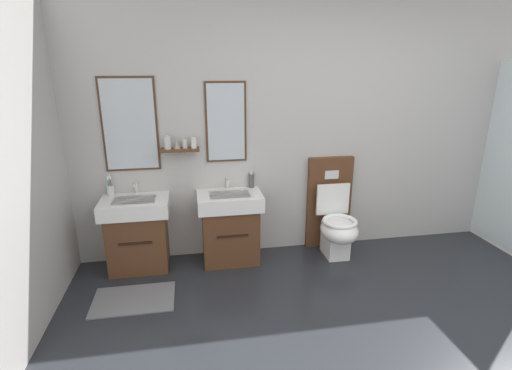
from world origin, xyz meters
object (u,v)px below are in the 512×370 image
Objects in this scene: soap_dispenser at (251,180)px; toilet at (334,219)px; toothbrush_cup at (110,190)px; vanity_sink_left at (138,232)px; vanity_sink_right at (230,225)px.

toilet is at bearing -11.44° from soap_dispenser.
toothbrush_cup is (-2.22, 0.16, 0.40)m from toilet.
vanity_sink_left is 0.72× the size of toilet.
vanity_sink_right is at bearing -147.90° from soap_dispenser.
toilet reaches higher than vanity_sink_right.
soap_dispenser is at bearing 32.10° from vanity_sink_right.
vanity_sink_right is at bearing -7.23° from toothbrush_cup.
vanity_sink_right is 3.46× the size of toothbrush_cup.
soap_dispenser is at bearing 0.41° from toothbrush_cup.
soap_dispenser is (0.24, 0.15, 0.41)m from vanity_sink_right.
toilet is 0.96m from soap_dispenser.
vanity_sink_left is 0.48m from toothbrush_cup.
toothbrush_cup is at bearing 172.77° from vanity_sink_right.
vanity_sink_left is 0.90m from vanity_sink_right.
soap_dispenser reaches higher than vanity_sink_left.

